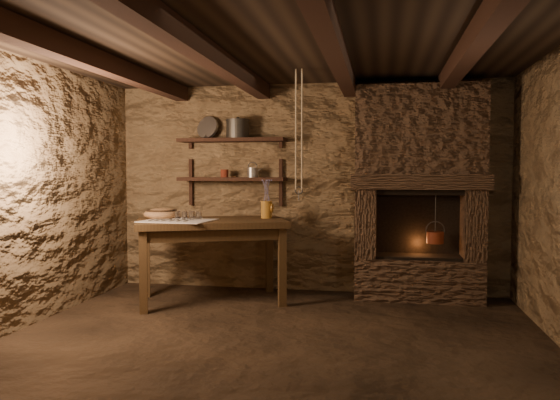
% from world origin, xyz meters
% --- Properties ---
extents(floor, '(4.50, 4.50, 0.00)m').
position_xyz_m(floor, '(0.00, 0.00, 0.00)').
color(floor, black).
rests_on(floor, ground).
extents(back_wall, '(4.50, 0.04, 2.40)m').
position_xyz_m(back_wall, '(0.00, 2.00, 1.20)').
color(back_wall, brown).
rests_on(back_wall, floor).
extents(front_wall, '(4.50, 0.04, 2.40)m').
position_xyz_m(front_wall, '(0.00, -2.00, 1.20)').
color(front_wall, brown).
rests_on(front_wall, floor).
extents(left_wall, '(0.04, 4.00, 2.40)m').
position_xyz_m(left_wall, '(-2.25, 0.00, 1.20)').
color(left_wall, brown).
rests_on(left_wall, floor).
extents(ceiling, '(4.50, 4.00, 0.04)m').
position_xyz_m(ceiling, '(0.00, 0.00, 2.40)').
color(ceiling, black).
rests_on(ceiling, back_wall).
extents(beam_far_left, '(0.14, 3.95, 0.16)m').
position_xyz_m(beam_far_left, '(-1.50, 0.00, 2.31)').
color(beam_far_left, black).
rests_on(beam_far_left, ceiling).
extents(beam_mid_left, '(0.14, 3.95, 0.16)m').
position_xyz_m(beam_mid_left, '(-0.50, 0.00, 2.31)').
color(beam_mid_left, black).
rests_on(beam_mid_left, ceiling).
extents(beam_mid_right, '(0.14, 3.95, 0.16)m').
position_xyz_m(beam_mid_right, '(0.50, 0.00, 2.31)').
color(beam_mid_right, black).
rests_on(beam_mid_right, ceiling).
extents(beam_far_right, '(0.14, 3.95, 0.16)m').
position_xyz_m(beam_far_right, '(1.50, 0.00, 2.31)').
color(beam_far_right, black).
rests_on(beam_far_right, ceiling).
extents(shelf_lower, '(1.25, 0.30, 0.04)m').
position_xyz_m(shelf_lower, '(-0.85, 1.84, 1.30)').
color(shelf_lower, black).
rests_on(shelf_lower, back_wall).
extents(shelf_upper, '(1.25, 0.30, 0.04)m').
position_xyz_m(shelf_upper, '(-0.85, 1.84, 1.75)').
color(shelf_upper, black).
rests_on(shelf_upper, back_wall).
extents(hearth, '(1.43, 0.51, 2.30)m').
position_xyz_m(hearth, '(1.25, 1.77, 1.23)').
color(hearth, '#39281C').
rests_on(hearth, floor).
extents(work_table, '(1.75, 1.39, 0.88)m').
position_xyz_m(work_table, '(-0.92, 1.25, 0.47)').
color(work_table, '#332212').
rests_on(work_table, floor).
extents(linen_cloth, '(0.73, 0.61, 0.01)m').
position_xyz_m(linen_cloth, '(-1.20, 1.03, 0.88)').
color(linen_cloth, beige).
rests_on(linen_cloth, work_table).
extents(pewter_cutlery_row, '(0.59, 0.27, 0.01)m').
position_xyz_m(pewter_cutlery_row, '(-1.20, 1.01, 0.89)').
color(pewter_cutlery_row, gray).
rests_on(pewter_cutlery_row, linen_cloth).
extents(drinking_glasses, '(0.22, 0.07, 0.09)m').
position_xyz_m(drinking_glasses, '(-1.18, 1.17, 0.93)').
color(drinking_glasses, silver).
rests_on(drinking_glasses, linen_cloth).
extents(stoneware_jug, '(0.14, 0.13, 0.43)m').
position_xyz_m(stoneware_jug, '(-0.38, 1.53, 1.06)').
color(stoneware_jug, '#B07222').
rests_on(stoneware_jug, work_table).
extents(wooden_bowl, '(0.43, 0.43, 0.14)m').
position_xyz_m(wooden_bowl, '(-1.50, 1.30, 0.92)').
color(wooden_bowl, olive).
rests_on(wooden_bowl, work_table).
extents(iron_stockpot, '(0.31, 0.31, 0.20)m').
position_xyz_m(iron_stockpot, '(-0.78, 1.84, 1.87)').
color(iron_stockpot, '#2F2D2A').
rests_on(iron_stockpot, shelf_upper).
extents(tin_pan, '(0.30, 0.19, 0.27)m').
position_xyz_m(tin_pan, '(-1.18, 1.94, 1.91)').
color(tin_pan, '#A9A9A4').
rests_on(tin_pan, shelf_upper).
extents(small_kettle, '(0.18, 0.14, 0.17)m').
position_xyz_m(small_kettle, '(-0.61, 1.84, 1.38)').
color(small_kettle, '#A9A9A4').
rests_on(small_kettle, shelf_lower).
extents(rusty_tin, '(0.11, 0.11, 0.09)m').
position_xyz_m(rusty_tin, '(-0.94, 1.84, 1.37)').
color(rusty_tin, '#5E1E12').
rests_on(rusty_tin, shelf_lower).
extents(red_pot, '(0.21, 0.21, 0.54)m').
position_xyz_m(red_pot, '(1.42, 1.72, 0.69)').
color(red_pot, maroon).
rests_on(red_pot, hearth).
extents(hanging_ropes, '(0.08, 0.08, 1.20)m').
position_xyz_m(hanging_ropes, '(0.05, 1.05, 1.80)').
color(hanging_ropes, beige).
rests_on(hanging_ropes, ceiling).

